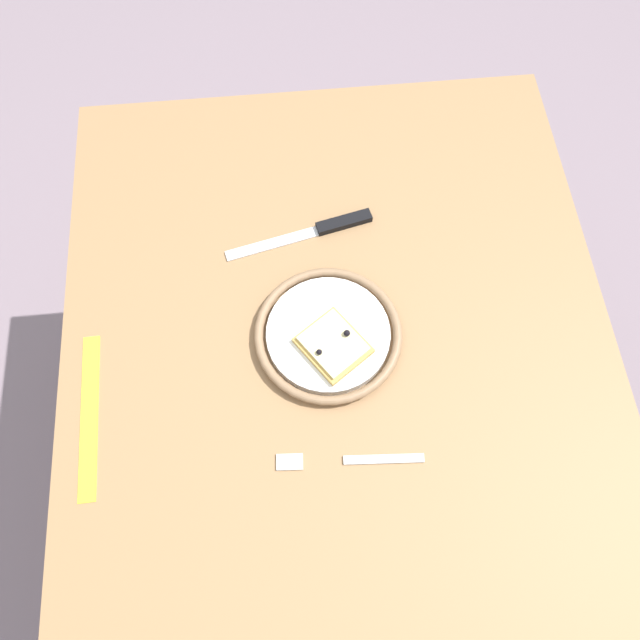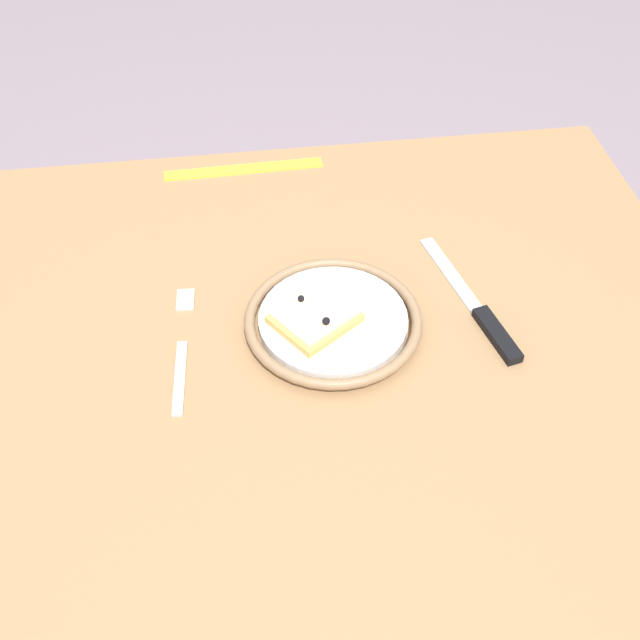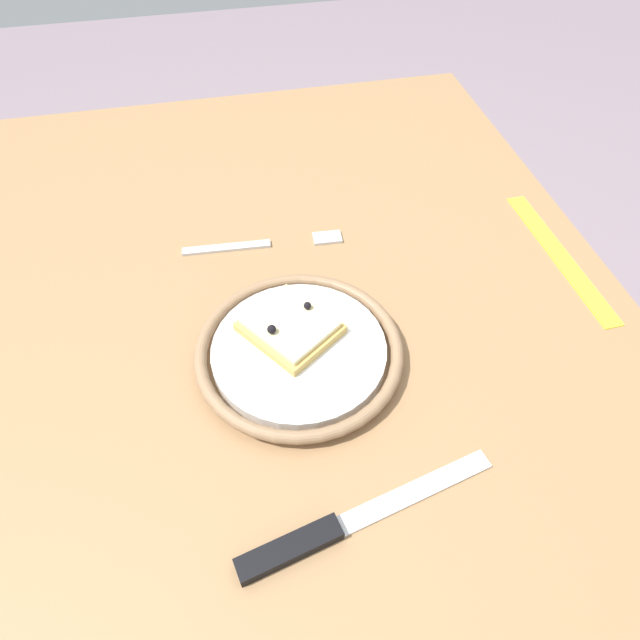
% 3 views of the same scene
% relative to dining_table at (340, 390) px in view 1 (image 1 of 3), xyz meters
% --- Properties ---
extents(ground_plane, '(6.00, 6.00, 0.00)m').
position_rel_dining_table_xyz_m(ground_plane, '(0.00, 0.00, -0.64)').
color(ground_plane, gray).
extents(dining_table, '(1.06, 0.82, 0.74)m').
position_rel_dining_table_xyz_m(dining_table, '(0.00, 0.00, 0.00)').
color(dining_table, '#936D47').
rests_on(dining_table, ground_plane).
extents(plate, '(0.22, 0.22, 0.02)m').
position_rel_dining_table_xyz_m(plate, '(0.05, 0.02, 0.11)').
color(plate, white).
rests_on(plate, dining_table).
extents(pizza_slice_near, '(0.12, 0.12, 0.03)m').
position_rel_dining_table_xyz_m(pizza_slice_near, '(0.03, 0.01, 0.13)').
color(pizza_slice_near, tan).
rests_on(pizza_slice_near, plate).
extents(knife, '(0.07, 0.24, 0.01)m').
position_rel_dining_table_xyz_m(knife, '(0.24, 0.00, 0.11)').
color(knife, silver).
rests_on(knife, dining_table).
extents(fork, '(0.03, 0.20, 0.00)m').
position_rel_dining_table_xyz_m(fork, '(-0.13, 0.01, 0.10)').
color(fork, beige).
rests_on(fork, dining_table).
extents(measuring_tape, '(0.24, 0.03, 0.00)m').
position_rel_dining_table_xyz_m(measuring_tape, '(-0.04, 0.36, 0.10)').
color(measuring_tape, yellow).
rests_on(measuring_tape, dining_table).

